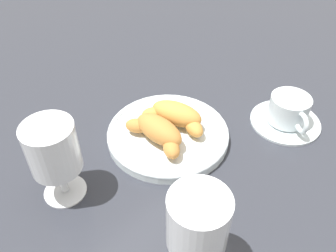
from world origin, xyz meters
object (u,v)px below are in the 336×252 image
(pastry_plate, at_px, (168,134))
(juice_glass_left, at_px, (198,225))
(coffee_cup_near, at_px, (288,113))
(croissant_small, at_px, (158,131))
(juice_glass_right, at_px, (53,152))
(croissant_large, at_px, (176,115))

(pastry_plate, bearing_deg, juice_glass_left, 140.16)
(pastry_plate, distance_m, coffee_cup_near, 0.24)
(croissant_small, bearing_deg, juice_glass_left, 145.56)
(pastry_plate, bearing_deg, juice_glass_right, 79.25)
(juice_glass_left, height_order, juice_glass_right, same)
(croissant_large, distance_m, juice_glass_right, 0.24)
(pastry_plate, distance_m, croissant_small, 0.04)
(croissant_small, bearing_deg, pastry_plate, -84.40)
(croissant_large, bearing_deg, juice_glass_right, 80.92)
(juice_glass_right, bearing_deg, croissant_large, -99.08)
(coffee_cup_near, bearing_deg, juice_glass_left, 97.80)
(coffee_cup_near, relative_size, juice_glass_left, 0.97)
(pastry_plate, height_order, juice_glass_right, juice_glass_right)
(croissant_large, relative_size, croissant_small, 0.97)
(croissant_large, bearing_deg, croissant_small, 95.52)
(pastry_plate, xyz_separation_m, croissant_small, (-0.00, 0.03, 0.03))
(coffee_cup_near, xyz_separation_m, juice_glass_left, (-0.05, 0.35, 0.07))
(croissant_small, distance_m, juice_glass_right, 0.19)
(pastry_plate, xyz_separation_m, juice_glass_left, (-0.19, 0.16, 0.08))
(croissant_large, xyz_separation_m, croissant_small, (-0.01, 0.05, 0.00))
(pastry_plate, xyz_separation_m, juice_glass_right, (0.04, 0.20, 0.08))
(juice_glass_left, xyz_separation_m, juice_glass_right, (0.23, 0.04, 0.00))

